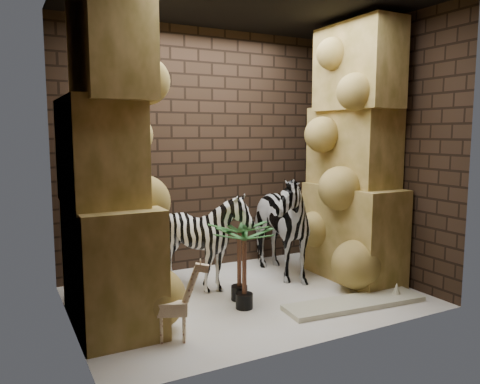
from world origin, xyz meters
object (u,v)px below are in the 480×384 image
giraffe_toy (173,300)px  palm_front (239,261)px  zebra_right (273,216)px  surfboard (355,303)px  zebra_left (204,245)px  palm_back (244,269)px

giraffe_toy → palm_front: palm_front is taller
zebra_right → palm_front: zebra_right is taller
surfboard → zebra_left: bearing=140.6°
palm_back → zebra_left: bearing=101.0°
zebra_left → surfboard: (1.15, -1.14, -0.48)m
giraffe_toy → palm_back: palm_back is taller
zebra_right → giraffe_toy: 2.09m
palm_front → surfboard: bearing=-35.5°
zebra_right → palm_front: 0.99m
zebra_right → giraffe_toy: zebra_right is taller
zebra_right → palm_back: (-0.82, -0.79, -0.34)m
giraffe_toy → palm_back: size_ratio=0.89×
zebra_left → palm_front: zebra_left is taller
zebra_right → palm_front: size_ratio=1.79×
palm_front → palm_back: size_ratio=1.03×
palm_front → surfboard: 1.23m
giraffe_toy → palm_front: size_ratio=0.86×
palm_back → surfboard: 1.18m
zebra_right → palm_back: zebra_right is taller
zebra_right → zebra_left: size_ratio=1.33×
zebra_left → palm_back: bearing=-66.0°
zebra_right → zebra_left: (-0.95, -0.10, -0.24)m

